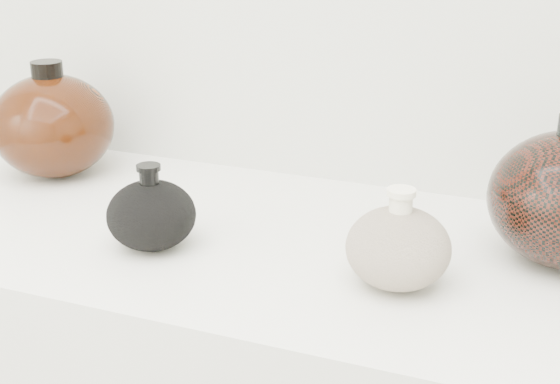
% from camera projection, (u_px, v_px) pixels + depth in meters
% --- Properties ---
extents(black_gourd_vase, '(0.14, 0.14, 0.11)m').
position_uv_depth(black_gourd_vase, '(151.00, 214.00, 1.01)').
color(black_gourd_vase, black).
rests_on(black_gourd_vase, display_counter).
extents(cream_gourd_vase, '(0.16, 0.16, 0.12)m').
position_uv_depth(cream_gourd_vase, '(398.00, 247.00, 0.91)').
color(cream_gourd_vase, '#C1AB96').
rests_on(cream_gourd_vase, display_counter).
extents(left_round_pot, '(0.22, 0.22, 0.19)m').
position_uv_depth(left_round_pot, '(53.00, 125.00, 1.26)').
color(left_round_pot, black).
rests_on(left_round_pot, display_counter).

